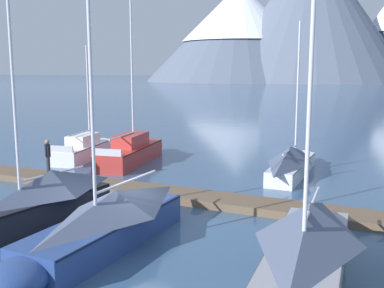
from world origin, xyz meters
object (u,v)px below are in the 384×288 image
person_on_dock (48,154)px  sailboat_far_berth (293,160)px  sailboat_outer_slip (306,250)px  sailboat_mid_dock_port (36,202)px  sailboat_mid_dock_starboard (101,224)px  sailboat_second_berth (134,150)px  sailboat_nearest_berth (86,148)px

person_on_dock → sailboat_far_berth: bearing=26.7°
sailboat_far_berth → sailboat_outer_slip: bearing=-79.3°
sailboat_mid_dock_port → sailboat_far_berth: 13.05m
sailboat_outer_slip → sailboat_mid_dock_starboard: bearing=177.9°
person_on_dock → sailboat_second_berth: bearing=73.0°
sailboat_mid_dock_port → person_on_dock: bearing=125.6°
sailboat_second_berth → person_on_dock: 5.76m
sailboat_nearest_berth → sailboat_second_berth: (3.33, -0.02, 0.08)m
sailboat_mid_dock_port → sailboat_second_berth: bearing=102.0°
sailboat_outer_slip → person_on_dock: bearing=152.9°
sailboat_nearest_berth → sailboat_far_berth: (12.53, -0.03, 0.17)m
sailboat_nearest_berth → sailboat_mid_dock_starboard: size_ratio=0.88×
sailboat_second_berth → sailboat_outer_slip: size_ratio=0.98×
sailboat_second_berth → sailboat_mid_dock_port: bearing=-78.0°
sailboat_second_berth → sailboat_far_berth: bearing=-0.0°
sailboat_outer_slip → person_on_dock: size_ratio=5.51×
sailboat_nearest_berth → sailboat_second_berth: sailboat_second_berth is taller
sailboat_mid_dock_starboard → person_on_dock: bearing=137.8°
sailboat_nearest_berth → sailboat_mid_dock_starboard: sailboat_mid_dock_starboard is taller
sailboat_nearest_berth → sailboat_far_berth: bearing=-0.1°
sailboat_second_berth → sailboat_far_berth: (9.20, -0.01, 0.09)m
sailboat_second_berth → sailboat_mid_dock_starboard: (5.52, -12.00, 0.13)m
sailboat_nearest_berth → person_on_dock: sailboat_nearest_berth is taller
sailboat_outer_slip → sailboat_mid_dock_port: bearing=173.1°
sailboat_nearest_berth → person_on_dock: 5.78m
sailboat_nearest_berth → sailboat_far_berth: size_ratio=0.88×
sailboat_second_berth → sailboat_mid_dock_port: (2.37, -11.12, 0.22)m
sailboat_mid_dock_port → sailboat_mid_dock_starboard: sailboat_mid_dock_port is taller
sailboat_second_berth → sailboat_far_berth: 9.20m
sailboat_mid_dock_port → sailboat_mid_dock_starboard: 3.27m
sailboat_nearest_berth → sailboat_outer_slip: bearing=-39.5°
person_on_dock → sailboat_nearest_berth: bearing=106.7°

